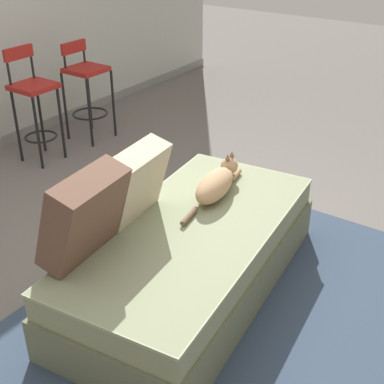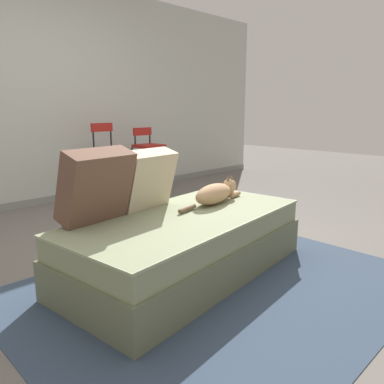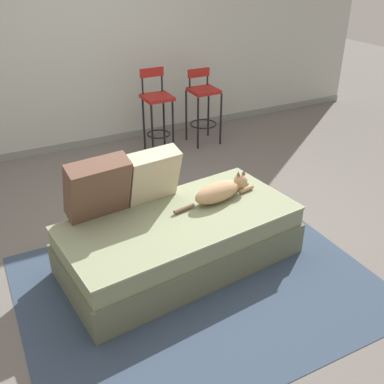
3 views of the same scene
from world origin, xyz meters
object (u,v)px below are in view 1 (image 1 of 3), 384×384
object	(u,v)px
couch	(191,258)
throw_pillow_middle	(135,182)
bar_stool_near_window	(34,99)
throw_pillow_corner	(84,216)
bar_stool_by_doorway	(86,84)
cat	(217,183)

from	to	relation	value
couch	throw_pillow_middle	xyz separation A→B (m)	(-0.08, 0.32, 0.42)
throw_pillow_middle	bar_stool_near_window	distance (m)	1.93
throw_pillow_corner	bar_stool_by_doorway	size ratio (longest dim) A/B	0.54
couch	throw_pillow_middle	bearing A→B (deg)	104.16
throw_pillow_middle	bar_stool_near_window	size ratio (longest dim) A/B	0.45
throw_pillow_corner	bar_stool_by_doorway	bearing A→B (deg)	44.68
couch	throw_pillow_corner	distance (m)	0.73
bar_stool_near_window	bar_stool_by_doorway	xyz separation A→B (m)	(0.60, -0.00, -0.03)
couch	bar_stool_near_window	distance (m)	2.22
couch	bar_stool_near_window	bearing A→B (deg)	71.17
couch	cat	size ratio (longest dim) A/B	2.49
throw_pillow_corner	bar_stool_near_window	world-z (taller)	bar_stool_near_window
couch	bar_stool_near_window	size ratio (longest dim) A/B	1.93
throw_pillow_middle	cat	xyz separation A→B (m)	(0.47, -0.23, -0.14)
throw_pillow_middle	bar_stool_by_doorway	bearing A→B (deg)	51.69
bar_stool_near_window	throw_pillow_middle	bearing A→B (deg)	-114.18
couch	bar_stool_by_doorway	bearing A→B (deg)	57.81
bar_stool_near_window	cat	bearing A→B (deg)	-99.05
throw_pillow_corner	bar_stool_near_window	xyz separation A→B (m)	(1.23, 1.81, -0.11)
cat	bar_stool_by_doorway	world-z (taller)	bar_stool_by_doorway
couch	throw_pillow_middle	size ratio (longest dim) A/B	4.29
bar_stool_by_doorway	bar_stool_near_window	bearing A→B (deg)	179.81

